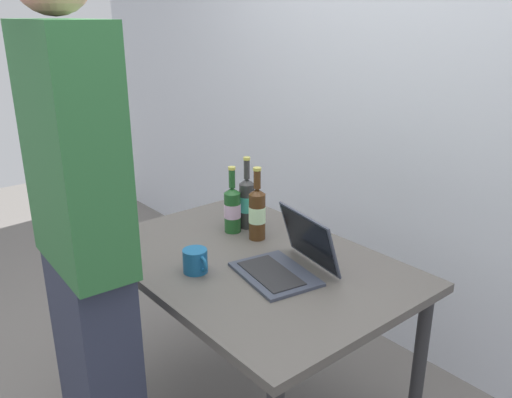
# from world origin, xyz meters

# --- Properties ---
(desk) EXTENTS (1.21, 0.84, 0.75)m
(desk) POSITION_xyz_m (0.00, 0.00, 0.67)
(desk) COLOR #56514C
(desk) RESTS_ON ground
(laptop) EXTENTS (0.36, 0.34, 0.21)m
(laptop) POSITION_xyz_m (0.17, 0.03, 0.80)
(laptop) COLOR #383D4C
(laptop) RESTS_ON desk
(beer_bottle_green) EXTENTS (0.07, 0.07, 0.29)m
(beer_bottle_green) POSITION_xyz_m (-0.26, 0.11, 0.86)
(beer_bottle_green) COLOR #1E5123
(beer_bottle_green) RESTS_ON desk
(beer_bottle_brown) EXTENTS (0.07, 0.07, 0.32)m
(beer_bottle_brown) POSITION_xyz_m (-0.25, 0.18, 0.87)
(beer_bottle_brown) COLOR #333333
(beer_bottle_brown) RESTS_ON desk
(beer_bottle_dark) EXTENTS (0.07, 0.07, 0.31)m
(beer_bottle_dark) POSITION_xyz_m (-0.13, 0.14, 0.87)
(beer_bottle_dark) COLOR #472B14
(beer_bottle_dark) RESTS_ON desk
(person_figure) EXTENTS (0.42, 0.29, 1.87)m
(person_figure) POSITION_xyz_m (-0.01, -0.63, 0.98)
(person_figure) COLOR #2D3347
(person_figure) RESTS_ON ground
(coffee_mug) EXTENTS (0.12, 0.09, 0.09)m
(coffee_mug) POSITION_xyz_m (-0.04, -0.22, 0.79)
(coffee_mug) COLOR #19598C
(coffee_mug) RESTS_ON desk
(back_wall) EXTENTS (6.00, 0.10, 2.60)m
(back_wall) POSITION_xyz_m (0.00, 0.96, 1.30)
(back_wall) COLOR silver
(back_wall) RESTS_ON ground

